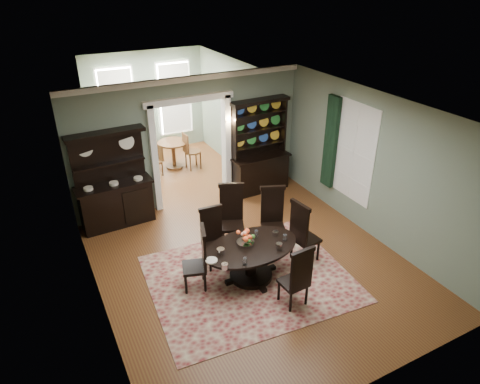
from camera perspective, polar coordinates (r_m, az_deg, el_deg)
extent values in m
cube|color=brown|center=(8.28, 1.77, -9.88)|extent=(5.50, 6.00, 0.01)
cube|color=white|center=(6.86, 2.14, 10.38)|extent=(5.50, 6.00, 0.01)
cube|color=slate|center=(6.73, -19.09, -5.83)|extent=(0.01, 6.00, 3.00)
cube|color=slate|center=(8.99, 17.46, 3.21)|extent=(0.01, 6.00, 3.00)
cube|color=slate|center=(5.51, 17.79, -14.03)|extent=(5.50, 0.01, 3.00)
cube|color=slate|center=(9.49, -16.89, 4.61)|extent=(1.85, 0.01, 3.00)
cube|color=slate|center=(10.66, 2.66, 8.36)|extent=(1.85, 0.01, 3.00)
cube|color=slate|center=(9.55, -6.99, 13.69)|extent=(1.80, 0.01, 0.50)
cube|color=white|center=(9.46, -6.95, 14.74)|extent=(5.50, 0.10, 0.12)
cube|color=brown|center=(12.04, -9.26, 2.63)|extent=(3.50, 3.50, 0.01)
cube|color=white|center=(11.12, -10.48, 16.77)|extent=(3.50, 3.50, 0.01)
cube|color=slate|center=(11.13, -18.45, 7.78)|extent=(0.01, 3.50, 3.00)
cube|color=slate|center=(12.10, -1.85, 10.77)|extent=(0.01, 3.50, 3.00)
cube|color=slate|center=(13.10, -12.33, 11.49)|extent=(3.50, 0.01, 3.00)
cube|color=white|center=(12.86, -15.98, 10.99)|extent=(1.05, 0.06, 2.20)
cube|color=white|center=(13.28, -8.71, 12.25)|extent=(1.05, 0.06, 2.20)
cube|color=white|center=(9.77, -11.42, 4.35)|extent=(0.14, 0.25, 2.50)
cube|color=white|center=(10.35, -1.85, 6.27)|extent=(0.14, 0.25, 2.50)
cube|color=white|center=(9.62, -6.91, 12.25)|extent=(2.08, 0.25, 0.14)
cube|color=white|center=(9.34, 15.00, 5.15)|extent=(0.02, 1.10, 2.00)
cube|color=white|center=(9.33, 14.93, 5.14)|extent=(0.01, 1.22, 2.12)
cube|color=black|center=(9.75, 12.00, 6.48)|extent=(0.10, 0.35, 2.10)
cube|color=#C08633|center=(10.09, -1.44, 9.33)|extent=(0.08, 0.05, 0.18)
sphere|color=#FFD88C|center=(9.90, -1.58, 9.44)|extent=(0.07, 0.07, 0.07)
sphere|color=#FFD88C|center=(9.98, -0.54, 9.61)|extent=(0.07, 0.07, 0.07)
cube|color=maroon|center=(7.98, 1.25, -11.42)|extent=(3.74, 3.14, 0.01)
ellipsoid|color=black|center=(7.62, 1.52, -7.31)|extent=(1.80, 1.17, 0.05)
cylinder|color=black|center=(7.64, 1.51, -7.51)|extent=(1.69, 1.69, 0.03)
cylinder|color=black|center=(7.81, 1.49, -9.23)|extent=(0.22, 0.22, 0.61)
cylinder|color=black|center=(7.99, 1.46, -10.97)|extent=(0.78, 0.78, 0.09)
cylinder|color=silver|center=(7.63, 0.73, -6.79)|extent=(0.32, 0.32, 0.06)
cube|color=black|center=(8.08, -3.34, -7.25)|extent=(0.44, 0.42, 0.05)
cube|color=black|center=(8.02, -3.88, -4.44)|extent=(0.42, 0.07, 0.71)
cube|color=black|center=(7.83, -3.96, -2.19)|extent=(0.46, 0.09, 0.07)
cylinder|color=black|center=(8.03, -3.97, -9.35)|extent=(0.05, 0.05, 0.42)
cylinder|color=black|center=(8.13, -1.79, -8.80)|extent=(0.05, 0.05, 0.42)
cylinder|color=black|center=(8.28, -4.77, -8.09)|extent=(0.05, 0.05, 0.42)
cylinder|color=black|center=(8.37, -2.65, -7.57)|extent=(0.05, 0.05, 0.42)
cube|color=black|center=(8.57, -1.07, -4.52)|extent=(0.60, 0.59, 0.06)
cube|color=black|center=(8.54, -1.17, -1.49)|extent=(0.45, 0.23, 0.79)
cube|color=black|center=(8.35, -1.19, 0.94)|extent=(0.49, 0.27, 0.08)
cylinder|color=black|center=(8.54, -2.21, -6.54)|extent=(0.05, 0.05, 0.47)
cylinder|color=black|center=(8.56, 0.25, -6.44)|extent=(0.05, 0.05, 0.47)
cylinder|color=black|center=(8.85, -2.31, -5.21)|extent=(0.05, 0.05, 0.47)
cylinder|color=black|center=(8.86, 0.06, -5.12)|extent=(0.05, 0.05, 0.47)
cube|color=black|center=(8.55, 4.43, -4.79)|extent=(0.59, 0.58, 0.06)
cube|color=black|center=(8.51, 4.31, -1.82)|extent=(0.44, 0.22, 0.77)
cube|color=black|center=(8.32, 4.40, 0.55)|extent=(0.49, 0.25, 0.08)
cylinder|color=black|center=(8.50, 3.38, -6.80)|extent=(0.05, 0.05, 0.46)
cylinder|color=black|center=(8.56, 5.76, -6.65)|extent=(0.05, 0.05, 0.46)
cylinder|color=black|center=(8.80, 3.03, -5.48)|extent=(0.05, 0.05, 0.46)
cylinder|color=black|center=(8.85, 5.33, -5.34)|extent=(0.05, 0.05, 0.46)
cube|color=black|center=(7.59, -6.13, -9.97)|extent=(0.51, 0.52, 0.06)
cube|color=black|center=(7.38, -4.84, -7.59)|extent=(0.17, 0.42, 0.72)
cube|color=black|center=(7.18, -4.96, -5.20)|extent=(0.20, 0.46, 0.07)
cylinder|color=black|center=(7.85, -7.38, -10.56)|extent=(0.05, 0.05, 0.42)
cylinder|color=black|center=(7.59, -7.21, -12.10)|extent=(0.05, 0.05, 0.42)
cylinder|color=black|center=(7.86, -4.94, -10.35)|extent=(0.05, 0.05, 0.42)
cylinder|color=black|center=(7.60, -4.68, -11.87)|extent=(0.05, 0.05, 0.42)
cube|color=black|center=(8.29, 8.75, -6.20)|extent=(0.49, 0.51, 0.06)
cube|color=black|center=(7.96, 7.90, -4.30)|extent=(0.11, 0.46, 0.78)
cube|color=black|center=(7.75, 8.08, -1.81)|extent=(0.13, 0.50, 0.08)
cylinder|color=black|center=(8.43, 10.37, -7.64)|extent=(0.05, 0.05, 0.46)
cylinder|color=black|center=(8.63, 8.72, -6.53)|extent=(0.05, 0.05, 0.46)
cylinder|color=black|center=(8.21, 8.55, -8.51)|extent=(0.05, 0.05, 0.46)
cylinder|color=black|center=(8.42, 6.91, -7.35)|extent=(0.05, 0.05, 0.46)
cube|color=black|center=(7.29, 7.12, -11.90)|extent=(0.45, 0.43, 0.05)
cube|color=black|center=(6.95, 8.23, -10.38)|extent=(0.42, 0.07, 0.71)
cube|color=black|center=(6.73, 8.44, -7.93)|extent=(0.46, 0.09, 0.07)
cylinder|color=black|center=(7.60, 7.26, -12.02)|extent=(0.05, 0.05, 0.42)
cylinder|color=black|center=(7.45, 5.20, -12.91)|extent=(0.05, 0.05, 0.42)
cylinder|color=black|center=(7.42, 8.85, -13.38)|extent=(0.05, 0.05, 0.42)
cylinder|color=black|center=(7.25, 6.76, -14.33)|extent=(0.05, 0.05, 0.42)
cube|color=black|center=(9.67, -16.12, -1.65)|extent=(1.53, 0.58, 0.95)
cube|color=black|center=(9.44, -16.51, 0.95)|extent=(1.63, 0.63, 0.05)
cube|color=black|center=(9.40, -17.24, 4.54)|extent=(1.51, 0.14, 1.12)
cube|color=black|center=(9.36, -17.03, 3.70)|extent=(1.47, 0.33, 0.04)
cube|color=black|center=(9.10, -17.58, 7.45)|extent=(1.62, 0.40, 0.08)
cube|color=black|center=(10.77, 2.70, 2.48)|extent=(1.40, 0.53, 0.89)
cube|color=black|center=(10.58, 2.75, 4.72)|extent=(1.50, 0.58, 0.04)
cube|color=black|center=(10.49, 2.29, 8.54)|extent=(1.39, 0.09, 1.35)
cube|color=black|center=(10.11, -0.80, 7.80)|extent=(0.06, 0.26, 1.39)
cube|color=black|center=(10.74, 5.73, 8.90)|extent=(0.06, 0.26, 1.39)
cube|color=black|center=(10.18, 2.70, 12.04)|extent=(1.50, 0.35, 0.08)
cube|color=black|center=(10.55, 2.52, 6.35)|extent=(1.40, 0.29, 0.03)
cube|color=black|center=(10.41, 2.56, 8.38)|extent=(1.40, 0.29, 0.03)
cube|color=black|center=(10.28, 2.61, 10.47)|extent=(1.40, 0.29, 0.03)
cylinder|color=#4F2C16|center=(12.01, -8.96, 6.54)|extent=(0.84, 0.84, 0.04)
cylinder|color=#4F2C16|center=(12.14, -8.83, 4.92)|extent=(0.11, 0.11, 0.74)
cylinder|color=#4F2C16|center=(12.29, -8.71, 3.39)|extent=(0.46, 0.46, 0.06)
cylinder|color=#4F2C16|center=(11.72, -11.26, 3.94)|extent=(0.36, 0.36, 0.04)
cube|color=#4F2C16|center=(11.71, -10.72, 5.20)|extent=(0.13, 0.32, 0.46)
cylinder|color=#4F2C16|center=(11.83, -12.03, 3.01)|extent=(0.03, 0.03, 0.41)
cylinder|color=#4F2C16|center=(11.64, -11.30, 2.66)|extent=(0.03, 0.03, 0.41)
cylinder|color=#4F2C16|center=(11.96, -11.04, 3.40)|extent=(0.03, 0.03, 0.41)
cylinder|color=#4F2C16|center=(11.77, -10.30, 3.05)|extent=(0.03, 0.03, 0.41)
cylinder|color=#4F2C16|center=(12.00, -6.31, 5.37)|extent=(0.44, 0.44, 0.04)
cube|color=#4F2C16|center=(11.82, -7.27, 6.42)|extent=(0.05, 0.40, 0.56)
cylinder|color=#4F2C16|center=(12.02, -5.27, 4.17)|extent=(0.04, 0.04, 0.50)
cylinder|color=#4F2C16|center=(12.28, -5.88, 4.68)|extent=(0.04, 0.04, 0.50)
cylinder|color=#4F2C16|center=(11.91, -6.63, 3.87)|extent=(0.04, 0.04, 0.50)
cylinder|color=#4F2C16|center=(12.17, -7.22, 4.38)|extent=(0.04, 0.04, 0.50)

